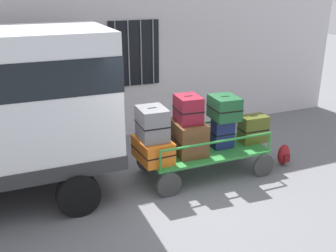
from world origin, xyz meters
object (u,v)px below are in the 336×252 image
at_px(suitcase_center_middle, 224,108).
at_px(suitcase_left_middle, 152,124).
at_px(suitcase_left_bottom, 153,150).
at_px(backpack, 284,155).
at_px(suitcase_midleft_bottom, 188,137).
at_px(suitcase_center_bottom, 223,133).
at_px(suitcase_midright_bottom, 253,129).
at_px(luggage_cart, 205,154).
at_px(suitcase_midleft_middle, 188,109).

bearing_deg(suitcase_center_middle, suitcase_left_middle, 179.39).
distance_m(suitcase_left_bottom, backpack, 2.82).
height_order(suitcase_left_middle, suitcase_midleft_bottom, suitcase_left_middle).
relative_size(suitcase_left_middle, backpack, 1.39).
distance_m(suitcase_center_bottom, suitcase_midright_bottom, 0.73).
bearing_deg(suitcase_center_middle, suitcase_center_bottom, 90.00).
bearing_deg(backpack, suitcase_left_bottom, 174.73).
distance_m(suitcase_midleft_bottom, backpack, 2.15).
xyz_separation_m(suitcase_midleft_bottom, backpack, (2.05, -0.32, -0.59)).
bearing_deg(suitcase_left_middle, backpack, -5.46).
bearing_deg(luggage_cart, suitcase_center_bottom, -2.63).
xyz_separation_m(suitcase_left_bottom, suitcase_midright_bottom, (2.18, 0.03, 0.07)).
bearing_deg(suitcase_midleft_bottom, suitcase_center_bottom, -4.37).
xyz_separation_m(suitcase_center_middle, backpack, (1.32, -0.25, -1.10)).
distance_m(luggage_cart, suitcase_midright_bottom, 1.15).
bearing_deg(backpack, suitcase_midright_bottom, 154.08).
bearing_deg(suitcase_midleft_bottom, suitcase_midleft_middle, 90.00).
distance_m(luggage_cart, suitcase_midleft_middle, 1.02).
xyz_separation_m(suitcase_midleft_bottom, suitcase_center_middle, (0.73, -0.07, 0.52)).
distance_m(luggage_cart, suitcase_midleft_bottom, 0.54).
height_order(suitcase_midleft_middle, suitcase_center_middle, suitcase_midleft_middle).
bearing_deg(backpack, suitcase_center_middle, 169.31).
bearing_deg(suitcase_left_bottom, suitcase_midleft_middle, 5.26).
height_order(luggage_cart, suitcase_midright_bottom, suitcase_midright_bottom).
xyz_separation_m(suitcase_left_bottom, suitcase_left_middle, (-0.00, 0.01, 0.50)).
height_order(suitcase_center_bottom, suitcase_center_middle, suitcase_center_middle).
relative_size(suitcase_midleft_bottom, suitcase_center_bottom, 1.34).
bearing_deg(suitcase_midleft_bottom, suitcase_midright_bottom, -1.27).
height_order(suitcase_left_bottom, suitcase_center_bottom, suitcase_center_bottom).
bearing_deg(suitcase_center_bottom, suitcase_left_middle, -179.94).
distance_m(suitcase_left_middle, suitcase_midright_bottom, 2.22).
distance_m(luggage_cart, suitcase_left_middle, 1.34).
xyz_separation_m(suitcase_midleft_bottom, suitcase_midleft_middle, (0.00, 0.00, 0.56)).
height_order(suitcase_left_bottom, suitcase_midleft_bottom, suitcase_midleft_bottom).
distance_m(suitcase_midleft_middle, suitcase_center_bottom, 0.92).
height_order(suitcase_midleft_bottom, suitcase_center_middle, suitcase_center_middle).
relative_size(luggage_cart, suitcase_midleft_bottom, 2.99).
bearing_deg(suitcase_left_bottom, backpack, -5.27).
bearing_deg(backpack, suitcase_center_bottom, 168.59).
relative_size(suitcase_midleft_bottom, suitcase_midright_bottom, 1.45).
relative_size(suitcase_left_bottom, suitcase_left_middle, 1.36).
xyz_separation_m(luggage_cart, suitcase_left_bottom, (-1.09, -0.03, 0.29)).
relative_size(suitcase_left_bottom, suitcase_center_bottom, 1.38).
xyz_separation_m(suitcase_midleft_bottom, suitcase_center_bottom, (0.73, -0.06, -0.01)).
bearing_deg(suitcase_left_middle, luggage_cart, 0.96).
bearing_deg(backpack, suitcase_midleft_middle, 171.05).
height_order(suitcase_midright_bottom, backpack, suitcase_midright_bottom).
bearing_deg(suitcase_midleft_bottom, backpack, -8.94).
xyz_separation_m(suitcase_left_bottom, suitcase_midleft_bottom, (0.73, 0.07, 0.11)).
bearing_deg(suitcase_center_bottom, suitcase_midleft_bottom, 175.63).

